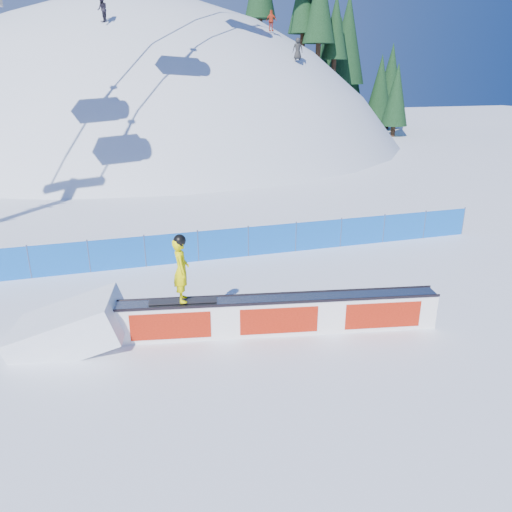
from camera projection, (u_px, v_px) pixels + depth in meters
name	position (u px, v px, depth m)	size (l,w,h in m)	color
ground	(257.00, 307.00, 15.54)	(160.00, 160.00, 0.00)	white
snow_hill	(156.00, 294.00, 59.55)	(64.00, 64.00, 64.00)	silver
treeline	(346.00, 44.00, 56.16)	(21.46, 13.05, 21.02)	black
safety_fence	(224.00, 244.00, 19.37)	(22.05, 0.05, 1.30)	blue
rail_box	(278.00, 315.00, 13.87)	(8.99, 2.24, 1.08)	white
snow_ramp	(71.00, 343.00, 13.49)	(2.81, 1.87, 1.05)	white
snowboarder	(181.00, 269.00, 13.09)	(1.84, 0.67, 1.90)	black
distant_skiers	(192.00, 12.00, 39.31)	(15.63, 6.76, 6.49)	black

